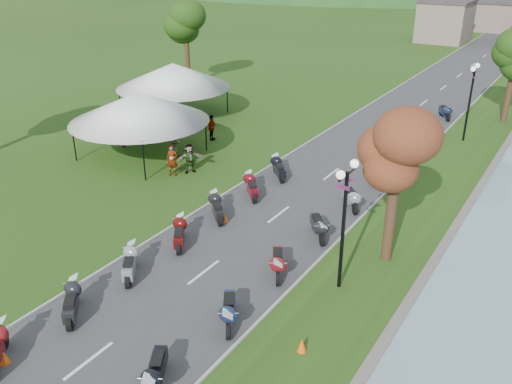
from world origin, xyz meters
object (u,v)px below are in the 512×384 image
Objects in this scene: vendor_tent_main at (140,125)px; pedestrian_c at (124,146)px; pedestrian_b at (176,155)px; pedestrian_a at (173,175)px.

vendor_tent_main is 3.16× the size of pedestrian_c.
pedestrian_c is at bearing 26.46° from pedestrian_b.
pedestrian_a reaches higher than pedestrian_c.
pedestrian_a is at bearing -21.65° from vendor_tent_main.
pedestrian_a is 3.23m from pedestrian_b.
pedestrian_c reaches higher than pedestrian_b.
pedestrian_a is 6.19m from pedestrian_c.
pedestrian_b is at bearing 33.27° from vendor_tent_main.
pedestrian_c is at bearing 166.67° from vendor_tent_main.
vendor_tent_main is 3.02m from pedestrian_c.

